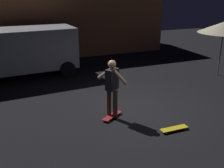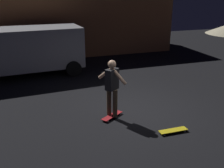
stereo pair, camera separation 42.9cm
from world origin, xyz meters
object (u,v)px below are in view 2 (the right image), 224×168
(skateboard_ridden, at_px, (112,116))
(skateboard_spare, at_px, (173,130))
(parked_van, at_px, (27,49))
(skater, at_px, (112,84))

(skateboard_ridden, xyz_separation_m, skateboard_spare, (1.25, -1.33, 0.00))
(parked_van, xyz_separation_m, skateboard_ridden, (2.12, -5.13, -1.11))
(parked_van, height_order, skateboard_ridden, parked_van)
(skateboard_ridden, distance_m, skater, 0.98)
(skater, bearing_deg, skateboard_ridden, -175.24)
(parked_van, bearing_deg, skateboard_ridden, -67.51)
(parked_van, height_order, skateboard_spare, parked_van)
(skateboard_spare, relative_size, skater, 0.47)
(parked_van, distance_m, skater, 5.55)
(skateboard_ridden, height_order, skateboard_spare, same)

